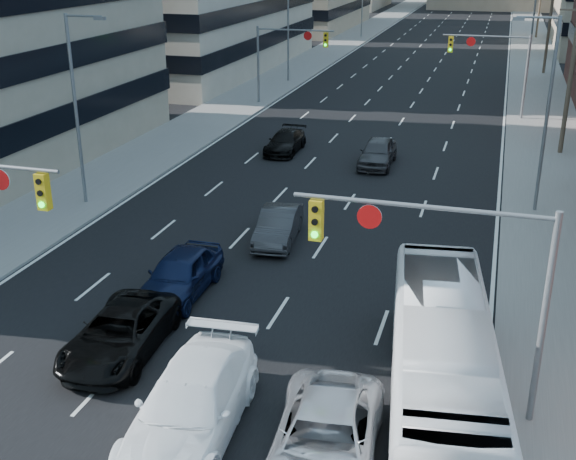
% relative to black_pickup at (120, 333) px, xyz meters
% --- Properties ---
extents(road_surface, '(18.00, 300.00, 0.02)m').
position_rel_black_pickup_xyz_m(road_surface, '(2.09, 121.89, -0.71)').
color(road_surface, black).
rests_on(road_surface, ground).
extents(sidewalk_left, '(5.00, 300.00, 0.15)m').
position_rel_black_pickup_xyz_m(sidewalk_left, '(-9.41, 121.89, -0.64)').
color(sidewalk_left, slate).
rests_on(sidewalk_left, ground).
extents(sidewalk_right, '(5.00, 300.00, 0.15)m').
position_rel_black_pickup_xyz_m(sidewalk_right, '(13.59, 121.89, -0.64)').
color(sidewalk_right, slate).
rests_on(sidewalk_right, ground).
extents(signal_near_right, '(6.59, 0.33, 6.00)m').
position_rel_black_pickup_xyz_m(signal_near_right, '(9.55, -0.11, 3.61)').
color(signal_near_right, slate).
rests_on(signal_near_right, ground).
extents(signal_far_left, '(6.09, 0.33, 6.00)m').
position_rel_black_pickup_xyz_m(signal_far_left, '(-5.59, 36.89, 3.58)').
color(signal_far_left, slate).
rests_on(signal_far_left, ground).
extents(signal_far_right, '(6.09, 0.33, 6.00)m').
position_rel_black_pickup_xyz_m(signal_far_right, '(9.78, 36.89, 3.58)').
color(signal_far_right, slate).
rests_on(signal_far_right, ground).
extents(utility_pole_block, '(2.20, 0.28, 11.00)m').
position_rel_black_pickup_xyz_m(utility_pole_block, '(14.29, 27.89, 5.06)').
color(utility_pole_block, '#4C3D2D').
rests_on(utility_pole_block, ground).
extents(utility_pole_midblock, '(2.20, 0.28, 11.00)m').
position_rel_black_pickup_xyz_m(utility_pole_midblock, '(14.29, 57.89, 5.06)').
color(utility_pole_midblock, '#4C3D2D').
rests_on(utility_pole_midblock, ground).
extents(streetlight_left_near, '(2.03, 0.22, 9.00)m').
position_rel_black_pickup_xyz_m(streetlight_left_near, '(-8.25, 11.89, 4.34)').
color(streetlight_left_near, slate).
rests_on(streetlight_left_near, ground).
extents(streetlight_left_mid, '(2.03, 0.22, 9.00)m').
position_rel_black_pickup_xyz_m(streetlight_left_mid, '(-8.25, 46.89, 4.34)').
color(streetlight_left_mid, slate).
rests_on(streetlight_left_mid, ground).
extents(streetlight_right_near, '(2.03, 0.22, 9.00)m').
position_rel_black_pickup_xyz_m(streetlight_right_near, '(12.43, 16.89, 4.34)').
color(streetlight_right_near, slate).
rests_on(streetlight_right_near, ground).
extents(streetlight_right_far, '(2.03, 0.22, 9.00)m').
position_rel_black_pickup_xyz_m(streetlight_right_far, '(12.43, 51.89, 4.34)').
color(streetlight_right_far, slate).
rests_on(streetlight_right_far, ground).
extents(black_pickup, '(2.72, 5.30, 1.43)m').
position_rel_black_pickup_xyz_m(black_pickup, '(0.00, 0.00, 0.00)').
color(black_pickup, black).
rests_on(black_pickup, ground).
extents(white_van, '(2.94, 6.27, 1.77)m').
position_rel_black_pickup_xyz_m(white_van, '(3.69, -3.02, 0.17)').
color(white_van, white).
rests_on(white_van, ground).
extents(silver_suv, '(3.07, 5.75, 1.53)m').
position_rel_black_pickup_xyz_m(silver_suv, '(7.29, -3.30, 0.05)').
color(silver_suv, silver).
rests_on(silver_suv, ground).
extents(transit_bus, '(3.94, 11.09, 3.02)m').
position_rel_black_pickup_xyz_m(transit_bus, '(9.70, -0.23, 0.80)').
color(transit_bus, white).
rests_on(transit_bus, ground).
extents(sedan_blue, '(1.98, 4.81, 1.63)m').
position_rel_black_pickup_xyz_m(sedan_blue, '(0.09, 4.26, 0.10)').
color(sedan_blue, black).
rests_on(sedan_blue, ground).
extents(sedan_grey_center, '(1.97, 4.45, 1.42)m').
position_rel_black_pickup_xyz_m(sedan_grey_center, '(1.99, 10.07, -0.01)').
color(sedan_grey_center, '#2C2C2E').
rests_on(sedan_grey_center, ground).
extents(sedan_black_far, '(1.84, 4.45, 1.29)m').
position_rel_black_pickup_xyz_m(sedan_black_far, '(-1.78, 23.76, -0.07)').
color(sedan_black_far, black).
rests_on(sedan_black_far, ground).
extents(sedan_grey_right, '(1.89, 4.57, 1.55)m').
position_rel_black_pickup_xyz_m(sedan_grey_right, '(4.09, 22.55, 0.06)').
color(sedan_grey_right, '#373639').
rests_on(sedan_grey_right, ground).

